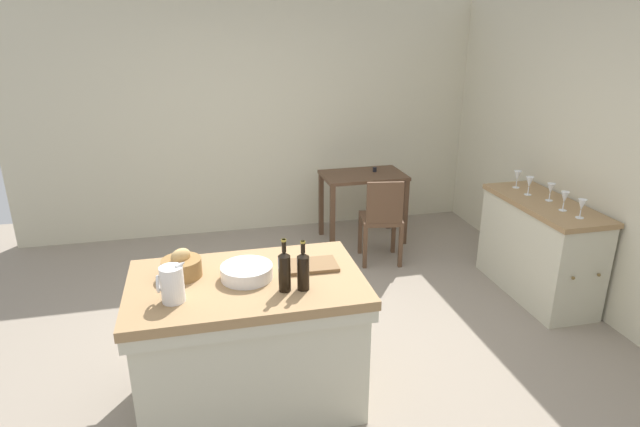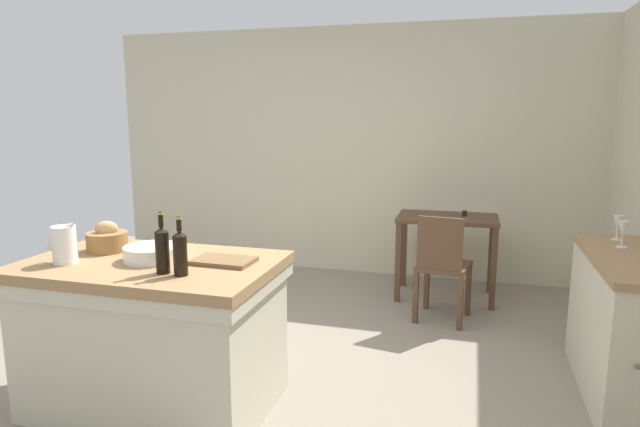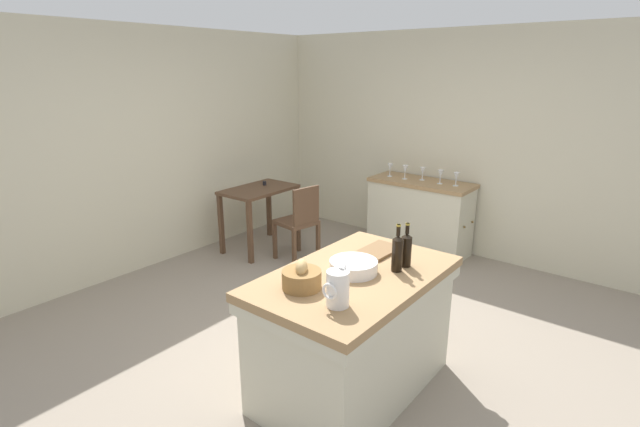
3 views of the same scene
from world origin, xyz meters
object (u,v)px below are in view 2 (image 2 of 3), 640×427
Objects in this scene: island_table at (154,329)px; wine_bottle_amber at (162,249)px; writing_desk at (447,230)px; cutting_board at (223,261)px; wine_bottle_dark at (180,252)px; wine_glass_far_right at (618,223)px; side_cabinet at (630,327)px; wine_glass_right at (623,229)px; bread_basket at (107,240)px; wooden_chair at (442,264)px; wash_bowl at (152,253)px; pitcher at (64,244)px.

wine_bottle_amber is (0.21, -0.19, 0.54)m from island_table.
cutting_board is (-1.10, -2.37, 0.25)m from writing_desk.
wine_bottle_dark reaches higher than wine_glass_far_right.
wine_glass_right is at bearing 101.12° from side_cabinet.
bread_basket reaches higher than wine_glass_right.
wine_bottle_amber is 2.87m from wine_glass_far_right.
wine_glass_far_right reaches higher than wooden_chair.
wine_bottle_amber is at bearing -46.19° from wash_bowl.
bread_basket is (-1.90, -2.31, 0.30)m from writing_desk.
wine_bottle_dark is at bearing -32.47° from island_table.
wash_bowl is at bearing 68.72° from island_table.
pitcher is at bearing -154.47° from wine_glass_far_right.
pitcher reaches higher than wash_bowl.
cutting_board is at bearing -155.63° from wine_glass_right.
wooden_chair is at bearing 147.08° from wine_glass_right.
wine_bottle_amber is at bearing -128.40° from cutting_board.
writing_desk is 1.80m from wine_glass_right.
bread_basket is at bearing -138.66° from wooden_chair.
pitcher reaches higher than wine_glass_right.
wine_bottle_amber reaches higher than wine_glass_far_right.
wine_bottle_amber is at bearing -43.06° from island_table.
side_cabinet is 2.85m from wash_bowl.
side_cabinet is at bearing 19.46° from cutting_board.
wash_bowl reaches higher than island_table.
bread_basket reaches higher than island_table.
wash_bowl is (-2.67, -0.86, 0.48)m from side_cabinet.
wine_glass_right is (2.64, 1.08, 0.52)m from island_table.
wine_bottle_dark is (0.31, -0.22, 0.08)m from wash_bowl.
wooden_chair is 3.74× the size of bread_basket.
wash_bowl reaches higher than wooden_chair.
bread_basket is at bearing 150.94° from wine_bottle_amber.
side_cabinet is at bearing -53.64° from writing_desk.
wine_glass_far_right is at bearing 21.05° from bread_basket.
wine_bottle_amber is (-0.21, -0.27, 0.12)m from cutting_board.
wooden_chair is 2.82m from pitcher.
island_table is at bearing -157.71° from wine_glass_right.
side_cabinet is at bearing 13.65° from bread_basket.
island_table is at bearing -153.93° from wine_glass_far_right.
wine_glass_right is (-0.04, 0.21, 0.55)m from side_cabinet.
writing_desk is at bearing 129.29° from wine_glass_right.
island_table is 8.73× the size of wine_glass_far_right.
wine_glass_far_right is at bearing 32.60° from wine_bottle_dark.
island_table is at bearing 136.94° from wine_bottle_amber.
writing_desk is 3.77× the size of bread_basket.
island_table is 3.00m from wine_glass_far_right.
wooden_chair is at bearing 56.58° from wine_bottle_amber.
cutting_board is at bearing 10.24° from island_table.
wine_glass_right is at bearing 17.47° from bread_basket.
cutting_board is at bearing -4.08° from bread_basket.
bread_basket is (-1.90, -1.67, 0.46)m from wooden_chair.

